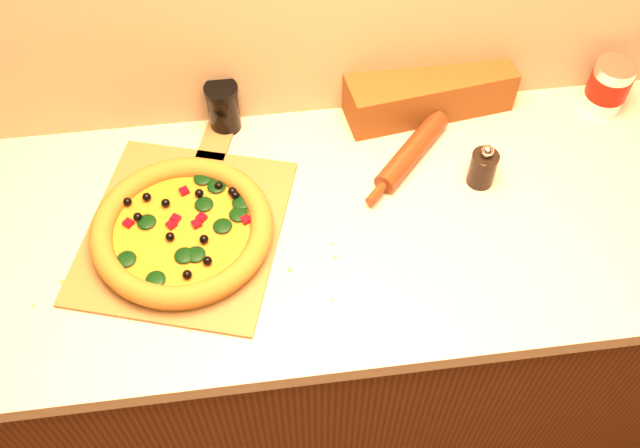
{
  "coord_description": "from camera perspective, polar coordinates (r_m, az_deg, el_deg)",
  "views": [
    {
      "loc": [
        -0.14,
        0.55,
        2.09
      ],
      "look_at": [
        -0.04,
        1.38,
        0.96
      ],
      "focal_mm": 40.0,
      "sensor_mm": 36.0,
      "label": 1
    }
  ],
  "objects": [
    {
      "name": "coffee_canister",
      "position": [
        1.79,
        22.09,
        10.2
      ],
      "size": [
        0.09,
        0.09,
        0.13
      ],
      "color": "silver",
      "rests_on": "countertop"
    },
    {
      "name": "rolling_pin",
      "position": [
        1.59,
        7.39,
        5.84
      ],
      "size": [
        0.25,
        0.27,
        0.05
      ],
      "rotation": [
        0.0,
        0.0,
        0.83
      ],
      "color": "#52250E",
      "rests_on": "countertop"
    },
    {
      "name": "pizza_peel",
      "position": [
        1.5,
        -10.61,
        0.04
      ],
      "size": [
        0.5,
        0.63,
        0.01
      ],
      "rotation": [
        0.0,
        0.0,
        -0.3
      ],
      "color": "olive",
      "rests_on": "countertop"
    },
    {
      "name": "cabinet",
      "position": [
        1.88,
        0.93,
        -8.25
      ],
      "size": [
        2.8,
        0.65,
        0.86
      ],
      "primitive_type": "cube",
      "color": "#411E0E",
      "rests_on": "ground"
    },
    {
      "name": "pizza",
      "position": [
        1.46,
        -10.95,
        -0.48
      ],
      "size": [
        0.37,
        0.37,
        0.05
      ],
      "color": "#A9712A",
      "rests_on": "pizza_peel"
    },
    {
      "name": "pepper_grinder",
      "position": [
        1.55,
        12.9,
        4.44
      ],
      "size": [
        0.06,
        0.06,
        0.11
      ],
      "color": "black",
      "rests_on": "countertop"
    },
    {
      "name": "bread_bag",
      "position": [
        1.68,
        8.68,
        10.48
      ],
      "size": [
        0.4,
        0.18,
        0.11
      ],
      "primitive_type": "cube",
      "rotation": [
        0.0,
        0.0,
        0.14
      ],
      "color": "brown",
      "rests_on": "countertop"
    },
    {
      "name": "dark_jar",
      "position": [
        1.63,
        -7.74,
        9.25
      ],
      "size": [
        0.07,
        0.07,
        0.12
      ],
      "color": "black",
      "rests_on": "countertop"
    },
    {
      "name": "countertop",
      "position": [
        1.5,
        1.16,
        -0.14
      ],
      "size": [
        2.84,
        0.68,
        0.04
      ],
      "primitive_type": "cube",
      "color": "#BFB195",
      "rests_on": "cabinet"
    }
  ]
}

